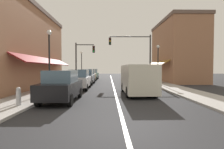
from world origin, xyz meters
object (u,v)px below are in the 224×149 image
van_in_lane (137,78)px  traffic_signal_left_corner (82,57)px  parked_car_nearest_left (62,86)px  parked_car_distant_left (93,74)px  street_lamp_left_near (49,51)px  street_lamp_left_far (82,61)px  fire_hydrant (18,96)px  parked_car_third_left (86,77)px  traffic_signal_mast_arm (136,50)px  street_lamp_right_mid (158,58)px  parked_car_far_left (90,75)px  parked_car_second_left (79,80)px

van_in_lane → traffic_signal_left_corner: (-5.54, 10.65, 2.28)m
parked_car_nearest_left → parked_car_distant_left: 19.98m
van_in_lane → street_lamp_left_near: (-6.39, 0.11, 2.01)m
street_lamp_left_far → fire_hydrant: size_ratio=5.43×
parked_car_third_left → van_in_lane: 9.29m
traffic_signal_mast_arm → fire_hydrant: 16.55m
traffic_signal_left_corner → street_lamp_right_mid: traffic_signal_left_corner is taller
parked_car_far_left → traffic_signal_left_corner: 3.10m
fire_hydrant → parked_car_third_left: bearing=82.3°
parked_car_far_left → parked_car_nearest_left: bearing=-90.7°
traffic_signal_mast_arm → street_lamp_right_mid: (2.15, -2.26, -1.10)m
parked_car_second_left → traffic_signal_left_corner: 8.00m
traffic_signal_left_corner → street_lamp_left_far: (-1.08, 6.36, -0.24)m
van_in_lane → street_lamp_left_near: bearing=177.9°
parked_car_distant_left → traffic_signal_mast_arm: bearing=-48.9°
van_in_lane → street_lamp_left_far: size_ratio=1.10×
parked_car_distant_left → fire_hydrant: 21.63m
van_in_lane → traffic_signal_left_corner: size_ratio=1.00×
parked_car_second_left → parked_car_distant_left: bearing=89.9°
traffic_signal_mast_arm → parked_car_third_left: bearing=-164.0°
street_lamp_left_far → van_in_lane: bearing=-68.8°
street_lamp_left_near → parked_car_second_left: bearing=60.9°
street_lamp_left_near → fire_hydrant: size_ratio=5.36×
parked_car_far_left → traffic_signal_mast_arm: traffic_signal_mast_arm is taller
traffic_signal_mast_arm → fire_hydrant: bearing=-119.0°
street_lamp_left_near → fire_hydrant: street_lamp_left_near is taller
parked_car_third_left → van_in_lane: size_ratio=0.79×
parked_car_third_left → street_lamp_right_mid: 8.61m
parked_car_third_left → parked_car_distant_left: bearing=90.8°
parked_car_second_left → parked_car_third_left: (-0.01, 4.89, 0.00)m
traffic_signal_left_corner → street_lamp_right_mid: 9.65m
street_lamp_left_near → van_in_lane: bearing=-1.0°
street_lamp_left_near → street_lamp_right_mid: street_lamp_left_near is taller
parked_car_far_left → van_in_lane: van_in_lane is taller
van_in_lane → street_lamp_left_near: size_ratio=1.12×
street_lamp_left_near → street_lamp_left_far: 16.91m
traffic_signal_left_corner → parked_car_second_left: bearing=-83.8°
parked_car_far_left → street_lamp_right_mid: 9.87m
parked_car_far_left → traffic_signal_left_corner: (-0.76, -1.60, 2.55)m
fire_hydrant → street_lamp_right_mid: bearing=49.9°
traffic_signal_mast_arm → traffic_signal_left_corner: bearing=172.7°
parked_car_far_left → street_lamp_left_far: street_lamp_left_far is taller
parked_car_far_left → street_lamp_left_near: size_ratio=0.88×
street_lamp_right_mid → street_lamp_left_far: bearing=136.9°
parked_car_nearest_left → traffic_signal_left_corner: (-0.77, 13.43, 2.55)m
parked_car_far_left → street_lamp_left_far: size_ratio=0.87×
parked_car_second_left → van_in_lane: (4.72, -3.11, 0.27)m
parked_car_far_left → street_lamp_left_near: street_lamp_left_near is taller
parked_car_nearest_left → van_in_lane: bearing=31.1°
parked_car_third_left → street_lamp_left_near: bearing=-101.6°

